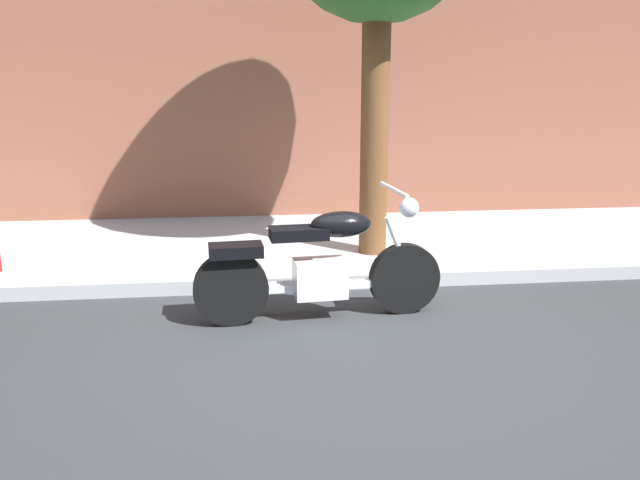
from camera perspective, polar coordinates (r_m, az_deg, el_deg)
ground_plane at (r=4.90m, az=3.33°, el=-9.51°), size 60.00×60.00×0.00m
sidewalk at (r=7.53m, az=-0.27°, el=-0.48°), size 22.30×3.02×0.14m
motorcycle at (r=5.26m, az=-0.03°, el=-2.44°), size 2.13×0.70×1.12m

